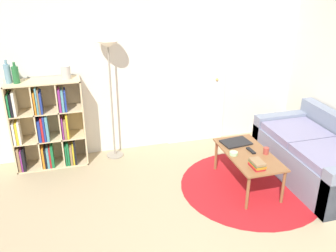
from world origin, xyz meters
name	(u,v)px	position (x,y,z in m)	size (l,w,h in m)	color
wall_back	(155,62)	(0.03, 2.73, 1.29)	(7.45, 0.11, 2.60)	silver
rug	(251,186)	(0.88, 1.25, 0.00)	(1.76, 1.76, 0.01)	#B2191E
bookshelf	(46,127)	(-1.54, 2.52, 0.57)	(0.94, 0.34, 1.20)	beige
floor_lamp	(109,57)	(-0.65, 2.52, 1.44)	(0.32, 0.32, 1.67)	gray
couch	(319,157)	(1.81, 1.23, 0.29)	(0.91, 1.69, 0.77)	gray
coffee_table	(248,157)	(0.83, 1.30, 0.40)	(0.53, 1.00, 0.45)	brown
laptop	(236,142)	(0.80, 1.60, 0.46)	(0.38, 0.29, 0.02)	black
bowl	(234,153)	(0.64, 1.32, 0.47)	(0.10, 0.10, 0.04)	#9ED193
book_stack_on_table	(257,164)	(0.76, 0.96, 0.49)	(0.13, 0.21, 0.09)	#B21E23
cup	(266,151)	(1.03, 1.23, 0.49)	(0.07, 0.07, 0.08)	#A33D33
remote	(251,151)	(0.88, 1.34, 0.46)	(0.06, 0.17, 0.02)	black
bottle_left	(8,73)	(-1.90, 2.53, 1.33)	(0.08, 0.08, 0.29)	#6B93A3
bottle_middle	(16,74)	(-1.80, 2.50, 1.31)	(0.08, 0.08, 0.26)	#236633
vase_on_shelf	(66,72)	(-1.20, 2.52, 1.29)	(0.12, 0.12, 0.17)	#B7B2A8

